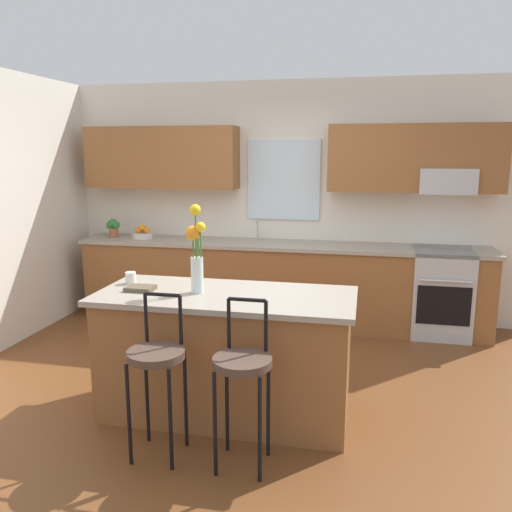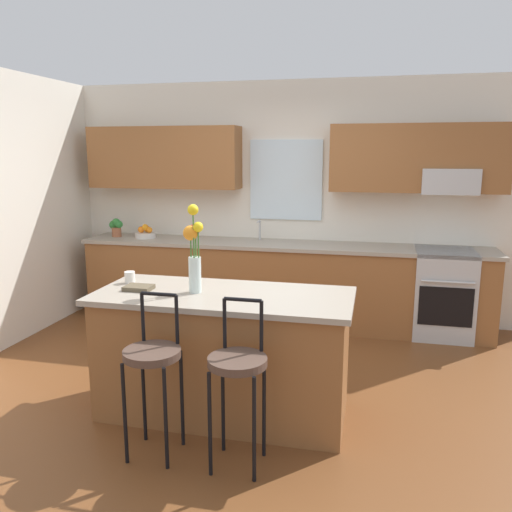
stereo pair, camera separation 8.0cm
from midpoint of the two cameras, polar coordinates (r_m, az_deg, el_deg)
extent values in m
plane|color=brown|center=(4.41, -1.88, -14.29)|extent=(14.00, 14.00, 0.00)
cube|color=silver|center=(6.01, 2.79, 6.06)|extent=(5.60, 0.12, 2.70)
cube|color=brown|center=(6.16, -10.80, 10.66)|extent=(1.79, 0.34, 0.70)
cube|color=brown|center=(5.70, 16.79, 10.34)|extent=(1.79, 0.34, 0.70)
cube|color=silver|center=(5.93, 2.70, 8.41)|extent=(0.83, 0.03, 0.90)
cube|color=#B7BABC|center=(5.71, 19.98, 7.83)|extent=(0.56, 0.36, 0.26)
cube|color=brown|center=(5.82, 2.12, -3.22)|extent=(4.50, 0.60, 0.88)
cube|color=#9E9384|center=(5.72, 2.16, 1.24)|extent=(4.56, 0.64, 0.04)
cube|color=#B7BABC|center=(5.78, -0.54, 0.86)|extent=(0.54, 0.38, 0.11)
cylinder|color=#B7BABC|center=(5.91, -0.20, 2.85)|extent=(0.02, 0.02, 0.22)
cylinder|color=#B7BABC|center=(5.84, -0.33, 3.84)|extent=(0.02, 0.12, 0.02)
cube|color=#B7BABC|center=(5.77, 19.35, -3.81)|extent=(0.60, 0.60, 0.92)
cube|color=black|center=(5.50, 19.68, -5.20)|extent=(0.52, 0.02, 0.40)
cylinder|color=#B7BABC|center=(5.40, 19.91, -2.66)|extent=(0.50, 0.02, 0.02)
cube|color=brown|center=(3.85, -3.95, -11.05)|extent=(1.77, 0.73, 0.88)
cube|color=#9E9384|center=(3.70, -4.05, -4.46)|extent=(1.85, 0.81, 0.04)
cylinder|color=black|center=(3.40, -14.61, -16.71)|extent=(0.02, 0.02, 0.66)
cylinder|color=black|center=(3.29, -10.20, -17.46)|extent=(0.02, 0.02, 0.66)
cylinder|color=black|center=(3.61, -12.64, -14.83)|extent=(0.02, 0.02, 0.66)
cylinder|color=black|center=(3.52, -8.49, -15.44)|extent=(0.02, 0.02, 0.66)
cylinder|color=#4C382D|center=(3.30, -11.73, -10.61)|extent=(0.36, 0.36, 0.05)
cylinder|color=black|center=(3.40, -12.76, -6.68)|extent=(0.02, 0.02, 0.32)
cylinder|color=black|center=(3.31, -9.06, -7.03)|extent=(0.02, 0.02, 0.32)
cylinder|color=black|center=(3.31, -11.04, -4.23)|extent=(0.23, 0.02, 0.02)
cylinder|color=black|center=(3.21, -5.32, -18.16)|extent=(0.02, 0.02, 0.66)
cylinder|color=black|center=(3.15, -0.36, -18.74)|extent=(0.02, 0.02, 0.66)
cylinder|color=black|center=(3.44, -3.93, -16.01)|extent=(0.02, 0.02, 0.66)
cylinder|color=black|center=(3.38, 0.67, -16.49)|extent=(0.02, 0.02, 0.66)
cylinder|color=#4C382D|center=(3.13, -2.29, -11.62)|extent=(0.36, 0.36, 0.05)
cylinder|color=black|center=(3.22, -3.75, -7.48)|extent=(0.02, 0.02, 0.32)
cylinder|color=black|center=(3.17, 0.37, -7.78)|extent=(0.02, 0.02, 0.32)
cylinder|color=black|center=(3.14, -1.73, -4.88)|extent=(0.23, 0.02, 0.02)
cylinder|color=silver|center=(3.70, -7.16, -2.11)|extent=(0.09, 0.09, 0.26)
cylinder|color=#3D722D|center=(3.65, -6.75, 0.09)|extent=(0.01, 0.01, 0.40)
sphere|color=yellow|center=(3.62, -6.83, 3.20)|extent=(0.07, 0.07, 0.07)
cylinder|color=#3D722D|center=(3.69, -7.05, 0.06)|extent=(0.01, 0.01, 0.38)
sphere|color=red|center=(3.66, -7.12, 3.00)|extent=(0.08, 0.08, 0.08)
cylinder|color=#3D722D|center=(3.68, -7.59, -0.20)|extent=(0.01, 0.01, 0.36)
sphere|color=orange|center=(3.65, -7.66, 2.53)|extent=(0.11, 0.11, 0.11)
cylinder|color=#3D722D|center=(3.63, -7.29, 1.00)|extent=(0.01, 0.01, 0.52)
sphere|color=yellow|center=(3.59, -7.39, 5.10)|extent=(0.08, 0.08, 0.08)
cylinder|color=silver|center=(4.07, -14.27, -2.36)|extent=(0.08, 0.08, 0.09)
cube|color=brown|center=(3.86, -13.28, -3.50)|extent=(0.20, 0.15, 0.03)
cylinder|color=silver|center=(6.20, -12.80, 2.22)|extent=(0.24, 0.24, 0.06)
sphere|color=orange|center=(6.17, -12.37, 2.81)|extent=(0.07, 0.07, 0.07)
sphere|color=orange|center=(6.24, -12.62, 2.89)|extent=(0.07, 0.07, 0.07)
sphere|color=orange|center=(6.21, -13.28, 2.83)|extent=(0.07, 0.07, 0.07)
sphere|color=orange|center=(6.19, -12.84, 3.09)|extent=(0.08, 0.08, 0.08)
cylinder|color=#9E5B3D|center=(6.36, -15.86, 2.53)|extent=(0.11, 0.11, 0.11)
sphere|color=#2D7A33|center=(6.34, -15.91, 3.55)|extent=(0.10, 0.10, 0.10)
sphere|color=#2D7A33|center=(6.38, -16.18, 3.30)|extent=(0.10, 0.10, 0.10)
sphere|color=#2D7A33|center=(6.32, -15.62, 3.36)|extent=(0.09, 0.09, 0.09)
camera|label=1|loc=(0.04, -90.50, -0.10)|focal=36.08mm
camera|label=2|loc=(0.04, 89.50, 0.10)|focal=36.08mm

